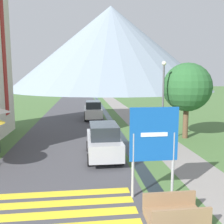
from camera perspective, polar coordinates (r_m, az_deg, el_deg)
ground_plane at (r=24.88m, az=-3.32°, el=-1.68°), size 160.00×160.00×0.00m
road at (r=34.74m, az=-8.44°, el=1.04°), size 6.40×60.00×0.01m
footpath at (r=35.09m, az=1.57°, el=1.19°), size 2.20×60.00×0.01m
drainage_channel at (r=34.83m, az=-2.34°, el=1.13°), size 0.60×60.00×0.00m
crosswalk_marking at (r=8.78m, az=-13.69°, el=-20.79°), size 5.44×2.54×0.01m
mountain_distant at (r=82.57m, az=-0.27°, el=14.30°), size 63.43×63.43×26.30m
road_sign at (r=8.78m, az=9.54°, el=-6.59°), size 1.71×0.11×3.19m
footbridge at (r=8.13m, az=14.21°, el=-21.56°), size 1.70×1.10×0.65m
parked_car_near at (r=13.06m, az=-1.95°, el=-6.59°), size 1.74×3.88×1.82m
parked_car_far at (r=24.97m, az=-4.36°, el=0.46°), size 1.76×4.29×1.82m
streetlamp at (r=16.18m, az=11.61°, el=3.86°), size 0.28×0.28×5.18m
tree_by_path at (r=17.65m, az=16.77°, el=5.40°), size 3.28×3.28×5.15m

